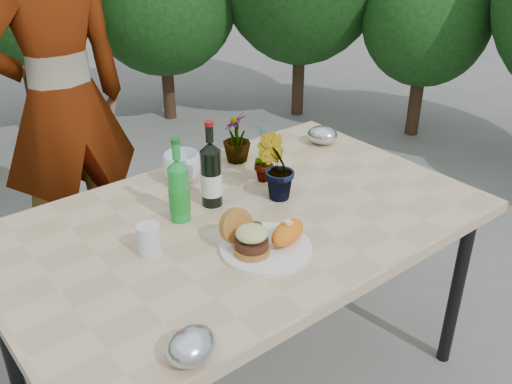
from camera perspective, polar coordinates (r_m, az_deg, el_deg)
ground at (r=2.37m, az=-1.27°, el=-18.30°), size 80.00×80.00×0.00m
patio_table at (r=1.93m, az=-1.49°, el=-4.03°), size 1.60×1.00×0.75m
shrub_hedge at (r=3.19m, az=-13.67°, el=16.75°), size 6.89×5.11×2.21m
dinner_plate at (r=1.73m, az=1.01°, el=-5.63°), size 0.28×0.28×0.01m
burger_stack at (r=1.69m, az=-0.83°, el=-4.50°), size 0.11×0.16×0.11m
sweet_potato at (r=1.74m, az=3.17°, el=-4.07°), size 0.17×0.12×0.06m
grilled_veg at (r=1.79m, az=-0.46°, el=-3.61°), size 0.08×0.05×0.03m
wine_bottle at (r=1.93m, az=-4.51°, el=1.71°), size 0.07×0.07×0.31m
sparkling_water at (r=1.86m, az=-7.72°, el=0.10°), size 0.07×0.07×0.29m
plastic_cup at (r=1.73m, az=-10.66°, el=-4.66°), size 0.07×0.07×0.09m
seedling_left at (r=2.09m, az=0.83°, el=3.98°), size 0.14×0.15×0.23m
seedling_mid at (r=1.97m, az=2.00°, el=2.45°), size 0.17×0.17×0.24m
seedling_right at (r=2.26m, az=-1.95°, el=5.46°), size 0.16×0.16×0.20m
blue_bowl at (r=2.13m, az=-7.42°, el=2.45°), size 0.16×0.16×0.11m
foil_packet_left at (r=1.37m, az=-6.48°, el=-15.02°), size 0.16×0.15×0.08m
foil_packet_right at (r=2.46m, az=6.65°, el=5.67°), size 0.16×0.17×0.08m
person at (r=2.67m, az=-18.81°, el=8.34°), size 0.65×0.43×1.77m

